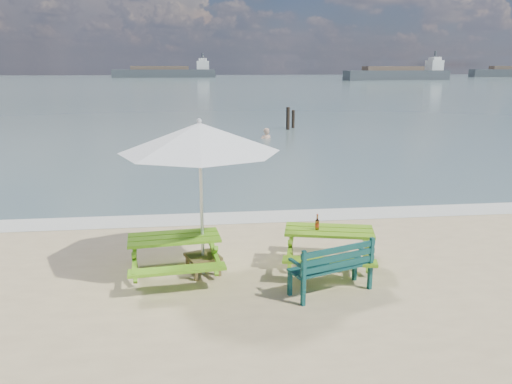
{
  "coord_description": "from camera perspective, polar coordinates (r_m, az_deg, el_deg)",
  "views": [
    {
      "loc": [
        -0.98,
        -6.04,
        3.33
      ],
      "look_at": [
        0.1,
        3.0,
        1.0
      ],
      "focal_mm": 35.0,
      "sensor_mm": 36.0,
      "label": 1
    }
  ],
  "objects": [
    {
      "name": "sea",
      "position": [
        91.11,
        -6.36,
        12.17
      ],
      "size": [
        300.0,
        300.0,
        0.0
      ],
      "primitive_type": "plane",
      "color": "slate",
      "rests_on": "ground"
    },
    {
      "name": "foam_strip",
      "position": [
        11.19,
        -1.49,
        -2.93
      ],
      "size": [
        22.0,
        0.9,
        0.01
      ],
      "primitive_type": "cube",
      "color": "silver",
      "rests_on": "ground"
    },
    {
      "name": "picnic_table_left",
      "position": [
        8.17,
        -9.25,
        -7.38
      ],
      "size": [
        1.58,
        1.73,
        0.69
      ],
      "color": "#62A719",
      "rests_on": "ground"
    },
    {
      "name": "picnic_table_right",
      "position": [
        8.47,
        8.27,
        -6.54
      ],
      "size": [
        1.78,
        1.9,
        0.69
      ],
      "color": "#669D17",
      "rests_on": "ground"
    },
    {
      "name": "park_bench",
      "position": [
        7.66,
        8.49,
        -9.56
      ],
      "size": [
        1.35,
        0.84,
        0.79
      ],
      "color": "#0E3D3A",
      "rests_on": "ground"
    },
    {
      "name": "side_table",
      "position": [
        8.27,
        -6.06,
        -8.18
      ],
      "size": [
        0.64,
        0.64,
        0.33
      ],
      "color": "brown",
      "rests_on": "ground"
    },
    {
      "name": "patio_umbrella",
      "position": [
        7.72,
        -6.46,
        6.22
      ],
      "size": [
        3.21,
        3.21,
        2.48
      ],
      "color": "silver",
      "rests_on": "ground"
    },
    {
      "name": "beer_bottle",
      "position": [
        8.28,
        7.0,
        -3.73
      ],
      "size": [
        0.07,
        0.07,
        0.26
      ],
      "color": "brown",
      "rests_on": "picnic_table_right"
    },
    {
      "name": "swimmer",
      "position": [
        23.47,
        1.13,
        5.37
      ],
      "size": [
        0.67,
        0.52,
        1.62
      ],
      "color": "tan",
      "rests_on": "ground"
    },
    {
      "name": "mooring_pilings",
      "position": [
        26.85,
        3.91,
        8.15
      ],
      "size": [
        0.58,
        0.78,
        1.37
      ],
      "color": "black",
      "rests_on": "ground"
    },
    {
      "name": "cargo_ships",
      "position": [
        141.23,
        20.1,
        12.63
      ],
      "size": [
        159.63,
        34.86,
        4.4
      ],
      "color": "#3A4044",
      "rests_on": "ground"
    }
  ]
}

